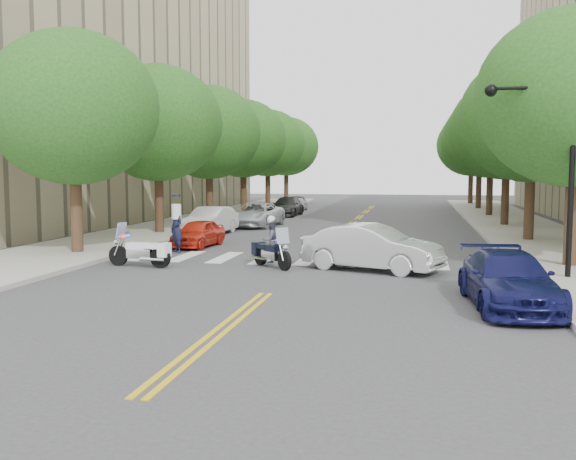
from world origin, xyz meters
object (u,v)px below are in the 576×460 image
(officer_standing, at_px, (177,229))
(motorcycle_parked, at_px, (144,252))
(motorcycle_police, at_px, (271,244))
(sedan_blue, at_px, (508,280))
(convertible, at_px, (372,248))

(officer_standing, bearing_deg, motorcycle_parked, -44.62)
(motorcycle_police, bearing_deg, sedan_blue, 99.28)
(motorcycle_police, relative_size, convertible, 0.38)
(motorcycle_police, relative_size, motorcycle_parked, 0.75)
(officer_standing, bearing_deg, convertible, 19.36)
(motorcycle_parked, xyz_separation_m, officer_standing, (-0.32, 3.79, 0.40))
(sedan_blue, bearing_deg, officer_standing, 139.37)
(motorcycle_parked, bearing_deg, officer_standing, 12.13)
(officer_standing, xyz_separation_m, convertible, (7.84, -3.05, -0.17))
(motorcycle_parked, xyz_separation_m, convertible, (7.52, 0.74, 0.23))
(motorcycle_police, height_order, convertible, motorcycle_police)
(convertible, xyz_separation_m, sedan_blue, (3.56, -5.00, -0.09))
(sedan_blue, bearing_deg, convertible, 120.02)
(motorcycle_parked, relative_size, sedan_blue, 0.51)
(officer_standing, bearing_deg, motorcycle_police, 6.69)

